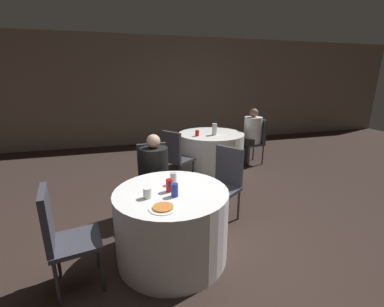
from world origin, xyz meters
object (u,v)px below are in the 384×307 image
at_px(chair_near_west, 61,232).
at_px(chair_far_southwest, 175,154).
at_px(table_near, 172,224).
at_px(chair_near_northeast, 225,178).
at_px(chair_near_north, 154,173).
at_px(soda_can_blue, 175,190).
at_px(soda_can_red, 169,185).
at_px(chair_far_east, 256,137).
at_px(person_black_shirt, 156,177).
at_px(bottle_far, 215,129).
at_px(soda_can_silver, 173,178).
at_px(table_far, 211,151).
at_px(person_white_shirt, 250,136).
at_px(pizza_plate_near, 163,208).

bearing_deg(chair_near_west, chair_far_southwest, 134.53).
relative_size(table_near, chair_near_northeast, 1.18).
xyz_separation_m(chair_near_north, soda_can_blue, (0.05, -1.09, 0.23)).
bearing_deg(chair_near_northeast, chair_near_west, 77.75).
distance_m(table_near, soda_can_red, 0.42).
height_order(chair_near_west, chair_far_southwest, same).
relative_size(chair_far_east, person_black_shirt, 0.86).
bearing_deg(bottle_far, person_black_shirt, -133.06).
height_order(soda_can_red, soda_can_silver, same).
bearing_deg(soda_can_red, person_black_shirt, 91.31).
bearing_deg(person_black_shirt, chair_near_west, 43.99).
relative_size(table_far, soda_can_blue, 10.49).
relative_size(person_white_shirt, soda_can_silver, 9.51).
relative_size(table_near, chair_far_east, 1.18).
bearing_deg(chair_near_north, table_far, -135.64).
distance_m(pizza_plate_near, soda_can_red, 0.34).
distance_m(soda_can_blue, bottle_far, 2.67).
relative_size(soda_can_blue, bottle_far, 0.56).
relative_size(person_white_shirt, pizza_plate_near, 4.78).
bearing_deg(soda_can_blue, table_far, 62.96).
xyz_separation_m(chair_near_northeast, bottle_far, (0.49, 1.68, 0.28)).
bearing_deg(bottle_far, table_far, 93.10).
distance_m(table_far, person_white_shirt, 0.93).
bearing_deg(soda_can_silver, table_far, 61.08).
height_order(chair_near_west, chair_far_east, same).
distance_m(chair_near_north, bottle_far, 1.85).
bearing_deg(bottle_far, person_white_shirt, 15.16).
bearing_deg(pizza_plate_near, person_white_shirt, 50.26).
bearing_deg(chair_near_west, chair_near_northeast, 102.25).
distance_m(person_white_shirt, soda_can_blue, 3.38).
relative_size(chair_near_west, chair_far_southwest, 1.00).
distance_m(table_far, chair_near_northeast, 1.90).
height_order(chair_far_east, person_black_shirt, person_black_shirt).
xyz_separation_m(person_black_shirt, soda_can_red, (0.02, -0.81, 0.22)).
xyz_separation_m(table_far, pizza_plate_near, (-1.42, -2.70, 0.37)).
height_order(chair_far_southwest, soda_can_red, chair_far_southwest).
distance_m(chair_near_north, chair_far_east, 2.82).
xyz_separation_m(person_white_shirt, person_black_shirt, (-2.21, -1.66, -0.04)).
distance_m(table_near, chair_near_west, 0.99).
xyz_separation_m(table_near, chair_near_north, (-0.04, 0.97, 0.19)).
height_order(chair_far_southwest, soda_can_silver, chair_far_southwest).
bearing_deg(soda_can_red, chair_far_east, 46.53).
height_order(chair_near_west, person_black_shirt, person_black_shirt).
height_order(chair_near_north, person_black_shirt, person_black_shirt).
relative_size(pizza_plate_near, bottle_far, 1.11).
xyz_separation_m(chair_near_north, person_white_shirt, (2.22, 1.49, 0.05)).
bearing_deg(chair_far_southwest, chair_near_west, -71.36).
height_order(chair_far_southwest, pizza_plate_near, chair_far_southwest).
relative_size(table_far, chair_far_east, 1.36).
relative_size(soda_can_red, soda_can_silver, 1.00).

